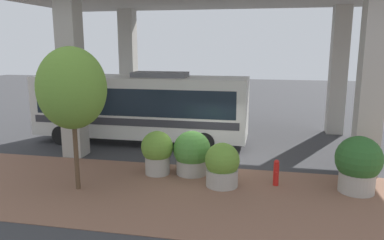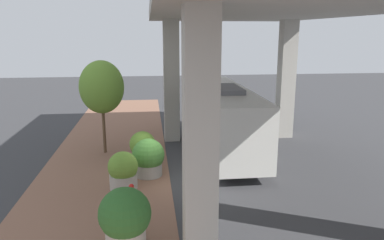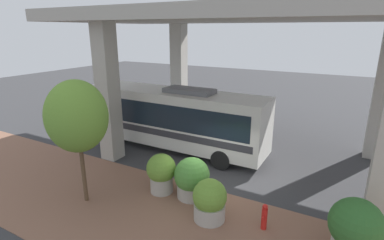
{
  "view_description": "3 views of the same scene",
  "coord_description": "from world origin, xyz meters",
  "px_view_note": "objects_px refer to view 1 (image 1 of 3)",
  "views": [
    {
      "loc": [
        -14.74,
        -2.33,
        5.07
      ],
      "look_at": [
        1.62,
        0.97,
        1.65
      ],
      "focal_mm": 35.0,
      "sensor_mm": 36.0,
      "label": 1
    },
    {
      "loc": [
        -0.83,
        -15.71,
        6.43
      ],
      "look_at": [
        1.22,
        1.92,
        2.21
      ],
      "focal_mm": 35.0,
      "sensor_mm": 36.0,
      "label": 2
    },
    {
      "loc": [
        -10.61,
        -4.92,
        6.75
      ],
      "look_at": [
        1.46,
        1.78,
        2.53
      ],
      "focal_mm": 28.0,
      "sensor_mm": 36.0,
      "label": 3
    }
  ],
  "objects_px": {
    "planter_front": "(358,164)",
    "planter_back": "(222,165)",
    "street_tree_near": "(72,88)",
    "planter_middle": "(192,153)",
    "planter_extra": "(157,152)",
    "fire_hydrant": "(276,173)",
    "bus": "(140,105)"
  },
  "relations": [
    {
      "from": "planter_middle",
      "to": "street_tree_near",
      "type": "bearing_deg",
      "value": 122.72
    },
    {
      "from": "planter_back",
      "to": "planter_extra",
      "type": "bearing_deg",
      "value": 73.76
    },
    {
      "from": "planter_extra",
      "to": "street_tree_near",
      "type": "distance_m",
      "value": 4.09
    },
    {
      "from": "planter_front",
      "to": "planter_middle",
      "type": "height_order",
      "value": "planter_front"
    },
    {
      "from": "planter_front",
      "to": "planter_back",
      "type": "distance_m",
      "value": 4.65
    },
    {
      "from": "planter_middle",
      "to": "planter_extra",
      "type": "height_order",
      "value": "planter_middle"
    },
    {
      "from": "fire_hydrant",
      "to": "planter_front",
      "type": "relative_size",
      "value": 0.49
    },
    {
      "from": "planter_front",
      "to": "bus",
      "type": "bearing_deg",
      "value": 63.13
    },
    {
      "from": "bus",
      "to": "planter_extra",
      "type": "xyz_separation_m",
      "value": [
        -4.38,
        -2.19,
        -1.08
      ]
    },
    {
      "from": "planter_back",
      "to": "planter_front",
      "type": "bearing_deg",
      "value": -85.64
    },
    {
      "from": "planter_middle",
      "to": "fire_hydrant",
      "type": "bearing_deg",
      "value": -100.99
    },
    {
      "from": "bus",
      "to": "street_tree_near",
      "type": "relative_size",
      "value": 2.18
    },
    {
      "from": "bus",
      "to": "planter_front",
      "type": "xyz_separation_m",
      "value": [
        -4.8,
        -9.48,
        -0.97
      ]
    },
    {
      "from": "fire_hydrant",
      "to": "street_tree_near",
      "type": "distance_m",
      "value": 7.73
    },
    {
      "from": "planter_front",
      "to": "planter_back",
      "type": "relative_size",
      "value": 1.24
    },
    {
      "from": "bus",
      "to": "planter_back",
      "type": "height_order",
      "value": "bus"
    },
    {
      "from": "bus",
      "to": "planter_middle",
      "type": "xyz_separation_m",
      "value": [
        -4.11,
        -3.53,
        -1.15
      ]
    },
    {
      "from": "planter_middle",
      "to": "street_tree_near",
      "type": "height_order",
      "value": "street_tree_near"
    },
    {
      "from": "street_tree_near",
      "to": "fire_hydrant",
      "type": "bearing_deg",
      "value": -75.98
    },
    {
      "from": "planter_front",
      "to": "planter_middle",
      "type": "distance_m",
      "value": 5.99
    },
    {
      "from": "planter_middle",
      "to": "bus",
      "type": "bearing_deg",
      "value": 40.62
    },
    {
      "from": "bus",
      "to": "planter_extra",
      "type": "distance_m",
      "value": 5.02
    },
    {
      "from": "fire_hydrant",
      "to": "planter_extra",
      "type": "bearing_deg",
      "value": 85.57
    },
    {
      "from": "planter_back",
      "to": "street_tree_near",
      "type": "distance_m",
      "value": 5.85
    },
    {
      "from": "planter_front",
      "to": "street_tree_near",
      "type": "height_order",
      "value": "street_tree_near"
    },
    {
      "from": "street_tree_near",
      "to": "planter_middle",
      "type": "bearing_deg",
      "value": -57.28
    },
    {
      "from": "bus",
      "to": "planter_front",
      "type": "distance_m",
      "value": 10.67
    },
    {
      "from": "bus",
      "to": "planter_front",
      "type": "height_order",
      "value": "bus"
    },
    {
      "from": "bus",
      "to": "planter_back",
      "type": "xyz_separation_m",
      "value": [
        -5.16,
        -4.85,
        -1.21
      ]
    },
    {
      "from": "planter_front",
      "to": "planter_middle",
      "type": "relative_size",
      "value": 1.15
    },
    {
      "from": "planter_back",
      "to": "planter_middle",
      "type": "bearing_deg",
      "value": 51.59
    },
    {
      "from": "planter_middle",
      "to": "planter_back",
      "type": "bearing_deg",
      "value": -128.41
    }
  ]
}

